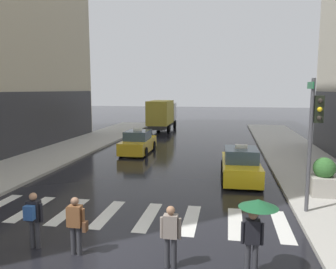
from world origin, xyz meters
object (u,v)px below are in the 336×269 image
(box_truck, at_px, (162,114))
(pedestrian_with_handbag, at_px, (76,223))
(taxi_lead, at_px, (241,165))
(traffic_light_pole, at_px, (314,127))
(pedestrian_plain_coat, at_px, (171,233))
(pedestrian_with_backpack, at_px, (33,216))
(pedestrian_with_umbrella, at_px, (256,216))
(taxi_second, at_px, (138,143))
(planter_near_corner, at_px, (324,178))

(box_truck, height_order, pedestrian_with_handbag, box_truck)
(taxi_lead, bearing_deg, traffic_light_pole, -63.27)
(taxi_lead, xyz_separation_m, box_truck, (-7.87, 19.14, 1.13))
(pedestrian_with_handbag, distance_m, pedestrian_plain_coat, 2.68)
(pedestrian_with_backpack, bearing_deg, box_truck, 93.65)
(pedestrian_with_backpack, bearing_deg, pedestrian_with_umbrella, -2.76)
(traffic_light_pole, distance_m, pedestrian_with_handbag, 8.53)
(pedestrian_plain_coat, bearing_deg, taxi_lead, 77.09)
(box_truck, bearing_deg, traffic_light_pole, -66.77)
(taxi_lead, relative_size, pedestrian_with_backpack, 2.78)
(taxi_second, xyz_separation_m, pedestrian_with_handbag, (2.31, -14.83, 0.21))
(pedestrian_with_backpack, xyz_separation_m, pedestrian_with_handbag, (1.36, -0.13, -0.04))
(box_truck, relative_size, planter_near_corner, 4.73)
(taxi_second, distance_m, pedestrian_with_backpack, 14.74)
(traffic_light_pole, relative_size, taxi_lead, 1.05)
(pedestrian_plain_coat, bearing_deg, pedestrian_with_handbag, 175.49)
(traffic_light_pole, relative_size, pedestrian_plain_coat, 2.91)
(taxi_lead, distance_m, pedestrian_with_backpack, 10.60)
(taxi_lead, relative_size, pedestrian_with_umbrella, 2.36)
(traffic_light_pole, xyz_separation_m, taxi_lead, (-2.30, 4.56, -2.53))
(pedestrian_with_umbrella, xyz_separation_m, pedestrian_with_handbag, (-4.77, 0.17, -0.58))
(pedestrian_with_backpack, height_order, pedestrian_with_handbag, same)
(box_truck, relative_size, pedestrian_with_umbrella, 3.90)
(box_truck, relative_size, pedestrian_with_backpack, 4.59)
(traffic_light_pole, bearing_deg, box_truck, 113.23)
(pedestrian_with_backpack, bearing_deg, traffic_light_pole, 26.03)
(pedestrian_with_backpack, relative_size, planter_near_corner, 1.03)
(taxi_lead, distance_m, taxi_second, 9.28)
(pedestrian_plain_coat, bearing_deg, taxi_second, 108.32)
(taxi_second, distance_m, pedestrian_with_handbag, 15.01)
(taxi_second, height_order, pedestrian_plain_coat, taxi_second)
(taxi_second, bearing_deg, traffic_light_pole, -48.62)
(pedestrian_with_backpack, bearing_deg, planter_near_corner, 33.55)
(traffic_light_pole, xyz_separation_m, planter_near_corner, (1.03, 2.15, -2.38))
(taxi_second, bearing_deg, pedestrian_with_backpack, -86.33)
(pedestrian_with_backpack, distance_m, pedestrian_with_handbag, 1.37)
(taxi_second, xyz_separation_m, pedestrian_plain_coat, (4.98, -15.04, 0.21))
(box_truck, bearing_deg, planter_near_corner, -62.54)
(pedestrian_with_backpack, relative_size, pedestrian_with_handbag, 1.00)
(box_truck, bearing_deg, pedestrian_with_handbag, -83.59)
(pedestrian_with_handbag, bearing_deg, pedestrian_with_umbrella, -2.03)
(traffic_light_pole, height_order, planter_near_corner, traffic_light_pole)
(taxi_second, relative_size, box_truck, 0.60)
(traffic_light_pole, distance_m, taxi_second, 14.36)
(pedestrian_with_handbag, bearing_deg, traffic_light_pole, 31.01)
(box_truck, distance_m, pedestrian_with_backpack, 27.88)
(pedestrian_with_umbrella, bearing_deg, planter_near_corner, 63.29)
(taxi_second, bearing_deg, box_truck, 93.63)
(traffic_light_pole, height_order, pedestrian_with_backpack, traffic_light_pole)
(pedestrian_with_backpack, bearing_deg, taxi_second, 93.67)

